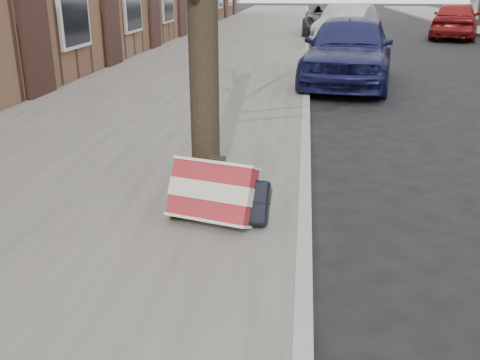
# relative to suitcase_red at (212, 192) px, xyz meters

# --- Properties ---
(near_sidewalk) EXTENTS (5.00, 70.00, 0.12)m
(near_sidewalk) POSITION_rel_suitcase_red_xyz_m (-1.66, 14.21, -0.34)
(near_sidewalk) COLOR slate
(near_sidewalk) RESTS_ON ground
(dirt_patch) EXTENTS (0.85, 0.85, 0.02)m
(dirt_patch) POSITION_rel_suitcase_red_xyz_m (0.04, 0.41, -0.27)
(dirt_patch) COLOR black
(dirt_patch) RESTS_ON near_sidewalk
(suitcase_red) EXTENTS (0.80, 0.57, 0.55)m
(suitcase_red) POSITION_rel_suitcase_red_xyz_m (0.00, 0.00, 0.00)
(suitcase_red) COLOR maroon
(suitcase_red) RESTS_ON near_sidewalk
(suitcase_navy) EXTENTS (0.56, 0.36, 0.42)m
(suitcase_navy) POSITION_rel_suitcase_red_xyz_m (0.22, 0.00, -0.07)
(suitcase_navy) COLOR black
(suitcase_navy) RESTS_ON near_sidewalk
(car_near_front) EXTENTS (2.40, 4.61, 1.50)m
(car_near_front) POSITION_rel_suitcase_red_xyz_m (1.67, 7.69, 0.35)
(car_near_front) COLOR #161946
(car_near_front) RESTS_ON ground
(car_near_mid) EXTENTS (2.59, 4.43, 1.38)m
(car_near_mid) POSITION_rel_suitcase_red_xyz_m (2.14, 15.42, 0.29)
(car_near_mid) COLOR #A1A4A8
(car_near_mid) RESTS_ON ground
(car_near_back) EXTENTS (2.32, 4.76, 1.30)m
(car_near_back) POSITION_rel_suitcase_red_xyz_m (1.72, 18.96, 0.25)
(car_near_back) COLOR #313136
(car_near_back) RESTS_ON ground
(car_far_back) EXTENTS (2.83, 4.53, 1.44)m
(car_far_back) POSITION_rel_suitcase_red_xyz_m (6.57, 18.57, 0.32)
(car_far_back) COLOR maroon
(car_far_back) RESTS_ON ground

